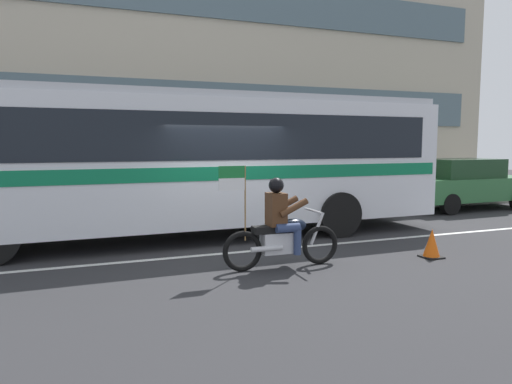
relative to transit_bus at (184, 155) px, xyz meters
The scene contains 9 objects.
ground_plane 2.31m from the transit_bus, 63.19° to the right, with size 60.00×60.00×0.00m, color #2B2B2D.
sidewalk_curb 4.35m from the transit_bus, 81.22° to the left, with size 28.00×3.80×0.15m, color gray.
lane_center_stripe 2.67m from the transit_bus, 71.41° to the right, with size 26.60×0.14×0.01m, color silver.
office_building_facade 7.01m from the transit_bus, 84.44° to the left, with size 28.00×0.89×10.22m.
transit_bus is the anchor object (origin of this frame).
motorcycle_with_rider 3.51m from the transit_bus, 72.55° to the right, with size 2.20×0.64×1.78m.
parked_sedan_curbside 9.68m from the transit_bus, ahead, with size 4.58×1.92×1.64m.
fire_hydrant 6.80m from the transit_bus, 26.08° to the left, with size 0.22×0.30×0.75m.
traffic_cone 5.50m from the transit_bus, 41.66° to the right, with size 0.36×0.36×0.55m.
Camera 1 is at (-2.83, -9.17, 2.14)m, focal length 32.78 mm.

